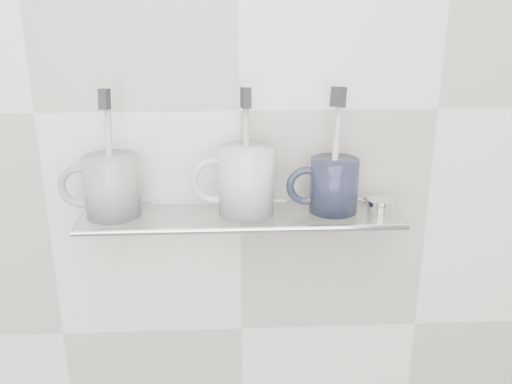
{
  "coord_description": "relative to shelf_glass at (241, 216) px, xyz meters",
  "views": [
    {
      "loc": [
        -0.02,
        0.21,
        1.43
      ],
      "look_at": [
        0.02,
        1.04,
        1.14
      ],
      "focal_mm": 40.0,
      "sensor_mm": 36.0,
      "label": 1
    }
  ],
  "objects": [
    {
      "name": "mug_center_handle",
      "position": [
        -0.04,
        0.0,
        0.06
      ],
      "size": [
        0.08,
        0.01,
        0.08
      ],
      "primitive_type": "torus",
      "rotation": [
        1.57,
        0.0,
        0.0
      ],
      "color": "silver",
      "rests_on": "mug_center"
    },
    {
      "name": "bracket_right",
      "position": [
        0.21,
        0.05,
        -0.01
      ],
      "size": [
        0.02,
        0.03,
        0.02
      ],
      "primitive_type": "cylinder",
      "rotation": [
        1.57,
        0.0,
        0.0
      ],
      "color": "silver",
      "rests_on": "wall_back"
    },
    {
      "name": "bristles_center",
      "position": [
        0.01,
        0.0,
        0.19
      ],
      "size": [
        0.02,
        0.03,
        0.03
      ],
      "primitive_type": "cube",
      "rotation": [
        -0.07,
        0.02,
        0.21
      ],
      "color": "#2B2B2D",
      "rests_on": "toothbrush_center"
    },
    {
      "name": "shelf_rail",
      "position": [
        0.0,
        -0.06,
        0.0
      ],
      "size": [
        0.5,
        0.01,
        0.01
      ],
      "primitive_type": "cylinder",
      "rotation": [
        0.0,
        1.57,
        0.0
      ],
      "color": "silver",
      "rests_on": "shelf_glass"
    },
    {
      "name": "toothbrush_right",
      "position": [
        0.15,
        0.0,
        0.1
      ],
      "size": [
        0.03,
        0.04,
        0.19
      ],
      "primitive_type": "cylinder",
      "rotation": [
        -0.09,
        0.15,
        0.58
      ],
      "color": "beige",
      "rests_on": "mug_right"
    },
    {
      "name": "mug_center",
      "position": [
        0.01,
        0.0,
        0.06
      ],
      "size": [
        0.1,
        0.1,
        0.11
      ],
      "primitive_type": "cylinder",
      "rotation": [
        0.0,
        0.0,
        0.2
      ],
      "color": "silver",
      "rests_on": "shelf_glass"
    },
    {
      "name": "bracket_left",
      "position": [
        -0.21,
        0.05,
        -0.01
      ],
      "size": [
        0.02,
        0.03,
        0.02
      ],
      "primitive_type": "cylinder",
      "rotation": [
        1.57,
        0.0,
        0.0
      ],
      "color": "silver",
      "rests_on": "wall_back"
    },
    {
      "name": "wall_back",
      "position": [
        0.0,
        0.06,
        0.15
      ],
      "size": [
        2.5,
        0.0,
        2.5
      ],
      "primitive_type": "plane",
      "rotation": [
        1.57,
        0.0,
        0.0
      ],
      "color": "silver",
      "rests_on": "ground"
    },
    {
      "name": "toothbrush_left",
      "position": [
        -0.2,
        0.0,
        0.1
      ],
      "size": [
        0.02,
        0.04,
        0.19
      ],
      "primitive_type": "cylinder",
      "rotation": [
        -0.13,
        0.01,
        -0.13
      ],
      "color": "#ABB9CA",
      "rests_on": "mug_left"
    },
    {
      "name": "mug_left_handle",
      "position": [
        -0.25,
        0.0,
        0.05
      ],
      "size": [
        0.07,
        0.01,
        0.07
      ],
      "primitive_type": "torus",
      "rotation": [
        1.57,
        0.0,
        0.0
      ],
      "color": "white",
      "rests_on": "mug_left"
    },
    {
      "name": "bristles_right",
      "position": [
        0.15,
        0.0,
        0.19
      ],
      "size": [
        0.02,
        0.03,
        0.03
      ],
      "primitive_type": "cube",
      "rotation": [
        -0.09,
        0.15,
        0.58
      ],
      "color": "#2B2B2D",
      "rests_on": "toothbrush_right"
    },
    {
      "name": "mug_right_handle",
      "position": [
        0.1,
        0.0,
        0.05
      ],
      "size": [
        0.06,
        0.01,
        0.06
      ],
      "primitive_type": "torus",
      "rotation": [
        1.57,
        0.0,
        0.0
      ],
      "color": "#1A1E32",
      "rests_on": "mug_right"
    },
    {
      "name": "bristles_left",
      "position": [
        -0.2,
        0.0,
        0.19
      ],
      "size": [
        0.02,
        0.03,
        0.03
      ],
      "primitive_type": "cube",
      "rotation": [
        -0.13,
        0.01,
        -0.13
      ],
      "color": "#2B2B2D",
      "rests_on": "toothbrush_left"
    },
    {
      "name": "mug_right",
      "position": [
        0.15,
        0.0,
        0.05
      ],
      "size": [
        0.08,
        0.08,
        0.08
      ],
      "primitive_type": "cylinder",
      "rotation": [
        0.0,
        0.0,
        0.04
      ],
      "color": "#1A1E32",
      "rests_on": "shelf_glass"
    },
    {
      "name": "mug_left",
      "position": [
        -0.2,
        0.0,
        0.05
      ],
      "size": [
        0.1,
        0.1,
        0.09
      ],
      "primitive_type": "cylinder",
      "rotation": [
        0.0,
        0.0,
        0.23
      ],
      "color": "white",
      "rests_on": "shelf_glass"
    },
    {
      "name": "toothbrush_center",
      "position": [
        0.01,
        0.0,
        0.1
      ],
      "size": [
        0.01,
        0.03,
        0.19
      ],
      "primitive_type": "cylinder",
      "rotation": [
        -0.07,
        0.02,
        0.21
      ],
      "color": "#A0A6B4",
      "rests_on": "mug_center"
    },
    {
      "name": "shelf_glass",
      "position": [
        0.0,
        0.0,
        0.0
      ],
      "size": [
        0.5,
        0.12,
        0.01
      ],
      "primitive_type": "cube",
      "color": "silver",
      "rests_on": "wall_back"
    },
    {
      "name": "chrome_cap",
      "position": [
        0.22,
        0.0,
        0.01
      ],
      "size": [
        0.04,
        0.04,
        0.02
      ],
      "primitive_type": "cylinder",
      "color": "silver",
      "rests_on": "shelf_glass"
    }
  ]
}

